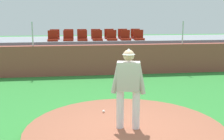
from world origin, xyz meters
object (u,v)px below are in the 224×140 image
object	(u,v)px
stadium_chair_12	(123,35)
stadium_chair_3	(97,37)
stadium_chair_1	(68,37)
pitcher	(128,83)
baseball	(104,111)
stadium_chair_9	(82,36)
stadium_chair_8	(69,36)
stadium_chair_6	(139,37)
stadium_chair_7	(55,36)
stadium_chair_2	(82,37)
stadium_chair_11	(109,36)
stadium_chair_13	(136,35)
stadium_chair_10	(96,36)
stadium_chair_5	(125,37)
stadium_chair_4	(112,37)
stadium_chair_0	(53,38)

from	to	relation	value
stadium_chair_12	stadium_chair_3	bearing A→B (deg)	33.21
stadium_chair_1	stadium_chair_12	distance (m)	2.95
pitcher	stadium_chair_3	distance (m)	7.91
baseball	stadium_chair_9	distance (m)	7.84
baseball	stadium_chair_8	distance (m)	7.94
pitcher	stadium_chair_6	xyz separation A→B (m)	(2.01, 7.90, 0.35)
stadium_chair_1	stadium_chair_7	world-z (taller)	same
stadium_chair_1	stadium_chair_8	bearing A→B (deg)	-90.81
stadium_chair_2	stadium_chair_11	distance (m)	1.71
stadium_chair_8	stadium_chair_13	size ratio (longest dim) A/B	1.00
stadium_chair_7	stadium_chair_11	size ratio (longest dim) A/B	1.00
stadium_chair_3	stadium_chair_9	size ratio (longest dim) A/B	1.00
stadium_chair_1	stadium_chair_3	bearing A→B (deg)	178.17
baseball	stadium_chair_10	distance (m)	7.83
stadium_chair_13	stadium_chair_6	bearing A→B (deg)	88.16
stadium_chair_8	stadium_chair_7	bearing A→B (deg)	3.49
stadium_chair_12	stadium_chair_8	bearing A→B (deg)	-0.55
pitcher	stadium_chair_1	bearing A→B (deg)	114.16
stadium_chair_3	stadium_chair_7	world-z (taller)	same
stadium_chair_5	stadium_chair_9	bearing A→B (deg)	-23.27
baseball	stadium_chair_2	distance (m)	6.94
stadium_chair_2	stadium_chair_9	bearing A→B (deg)	-90.76
stadium_chair_3	stadium_chair_4	bearing A→B (deg)	-179.97
stadium_chair_1	stadium_chair_8	world-z (taller)	same
stadium_chair_5	stadium_chair_13	xyz separation A→B (m)	(0.70, 0.91, 0.00)
stadium_chair_4	pitcher	bearing A→B (deg)	85.23
pitcher	stadium_chair_6	bearing A→B (deg)	89.49
stadium_chair_3	stadium_chair_12	xyz separation A→B (m)	(1.41, 0.92, 0.00)
stadium_chair_8	stadium_chair_10	bearing A→B (deg)	177.82
stadium_chair_12	stadium_chair_11	bearing A→B (deg)	-0.69
baseball	stadium_chair_8	xyz separation A→B (m)	(-0.99, 7.75, 1.39)
stadium_chair_4	stadium_chair_9	size ratio (longest dim) A/B	1.00
stadium_chair_2	stadium_chair_9	world-z (taller)	same
stadium_chair_0	stadium_chair_2	size ratio (longest dim) A/B	1.00
stadium_chair_2	baseball	bearing A→B (deg)	92.81
stadium_chair_6	stadium_chair_10	distance (m)	2.26
stadium_chair_6	stadium_chair_2	bearing A→B (deg)	0.11
stadium_chair_6	stadium_chair_10	world-z (taller)	same
stadium_chair_6	stadium_chair_9	distance (m)	2.93
stadium_chair_3	stadium_chair_10	world-z (taller)	same
stadium_chair_1	stadium_chair_13	world-z (taller)	same
stadium_chair_0	stadium_chair_6	bearing A→B (deg)	179.82
stadium_chair_7	stadium_chair_2	bearing A→B (deg)	146.35
baseball	stadium_chair_10	bearing A→B (deg)	87.06
stadium_chair_10	stadium_chair_3	bearing A→B (deg)	90.41
stadium_chair_7	stadium_chair_3	bearing A→B (deg)	156.72
stadium_chair_0	stadium_chair_2	bearing A→B (deg)	179.23
stadium_chair_6	stadium_chair_11	xyz separation A→B (m)	(-1.37, 0.93, 0.00)
stadium_chair_11	stadium_chair_10	bearing A→B (deg)	2.84
pitcher	stadium_chair_7	distance (m)	9.08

